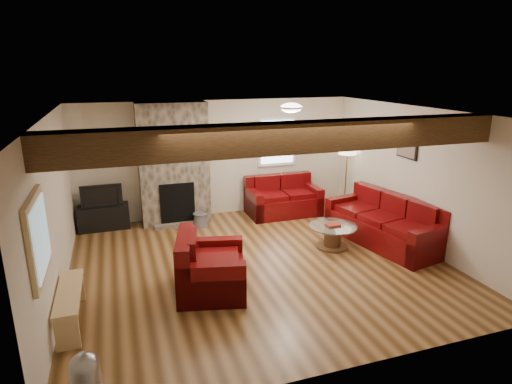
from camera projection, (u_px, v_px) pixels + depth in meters
room at (259, 192)px, 6.78m from camera, size 8.00×8.00×8.00m
oak_beam at (292, 137)px, 5.35m from camera, size 6.00×0.36×0.38m
chimney_breast at (174, 165)px, 8.75m from camera, size 1.40×0.67×2.50m
back_window at (277, 142)px, 9.58m from camera, size 0.90×0.08×1.10m
hatch_window at (38, 237)px, 4.46m from camera, size 0.08×1.00×0.90m
ceiling_dome at (291, 109)px, 7.54m from camera, size 0.40×0.40×0.18m
artwork_back at (225, 138)px, 9.17m from camera, size 0.42×0.06×0.52m
artwork_right at (407, 147)px, 7.82m from camera, size 0.06×0.55×0.42m
sofa_three at (384, 220)px, 7.89m from camera, size 1.37×2.41×0.87m
loveseat at (283, 196)px, 9.45m from camera, size 1.57×0.91×0.83m
armchair_red at (211, 263)px, 6.16m from camera, size 1.17×1.27×0.87m
coffee_table at (332, 236)px, 7.74m from camera, size 0.86×0.86×0.45m
tv_cabinet at (104, 217)px, 8.62m from camera, size 0.98×0.39×0.49m
television at (102, 195)px, 8.49m from camera, size 0.79×0.10×0.45m
floor_lamp at (347, 152)px, 9.49m from camera, size 0.41×0.41×1.58m
pine_bench at (71, 307)px, 5.42m from camera, size 0.29×1.22×0.46m
coal_bucket at (200, 219)px, 8.79m from camera, size 0.31×0.31×0.29m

